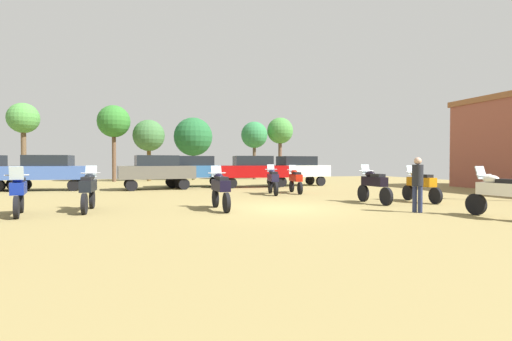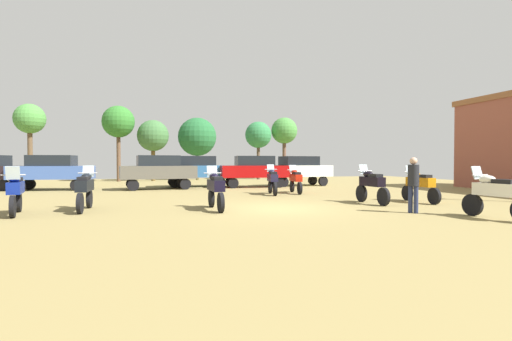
{
  "view_description": "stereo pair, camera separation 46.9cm",
  "coord_description": "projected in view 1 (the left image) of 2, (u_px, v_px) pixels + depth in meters",
  "views": [
    {
      "loc": [
        -4.54,
        -12.46,
        1.63
      ],
      "look_at": [
        1.07,
        6.48,
        1.19
      ],
      "focal_mm": 26.69,
      "sensor_mm": 36.0,
      "label": 1
    },
    {
      "loc": [
        -4.08,
        -12.58,
        1.63
      ],
      "look_at": [
        1.07,
        6.48,
        1.19
      ],
      "focal_mm": 26.69,
      "sensor_mm": 36.0,
      "label": 2
    }
  ],
  "objects": [
    {
      "name": "person_1",
      "position": [
        418.0,
        180.0,
        12.08
      ],
      "size": [
        0.47,
        0.47,
        1.76
      ],
      "rotation": [
        0.0,
        0.0,
        5.31
      ],
      "color": "#242C4E",
      "rests_on": "ground"
    },
    {
      "name": "car_1",
      "position": [
        49.0,
        170.0,
        21.5
      ],
      "size": [
        4.42,
        2.1,
        2.0
      ],
      "rotation": [
        0.0,
        0.0,
        1.5
      ],
      "color": "black",
      "rests_on": "ground"
    },
    {
      "name": "car_4",
      "position": [
        194.0,
        169.0,
        24.69
      ],
      "size": [
        4.32,
        1.85,
        2.0
      ],
      "rotation": [
        0.0,
        0.0,
        1.58
      ],
      "color": "black",
      "rests_on": "ground"
    },
    {
      "name": "motorcycle_2",
      "position": [
        421.0,
        184.0,
        15.34
      ],
      "size": [
        0.62,
        2.23,
        1.47
      ],
      "rotation": [
        0.0,
        0.0,
        -0.01
      ],
      "color": "black",
      "rests_on": "ground"
    },
    {
      "name": "tree_6",
      "position": [
        254.0,
        135.0,
        35.49
      ],
      "size": [
        2.46,
        2.46,
        5.39
      ],
      "color": "#4F3D2F",
      "rests_on": "ground"
    },
    {
      "name": "motorcycle_7",
      "position": [
        499.0,
        193.0,
        10.87
      ],
      "size": [
        0.62,
        2.15,
        1.49
      ],
      "rotation": [
        0.0,
        0.0,
        0.11
      ],
      "color": "black",
      "rests_on": "ground"
    },
    {
      "name": "car_3",
      "position": [
        297.0,
        169.0,
        25.81
      ],
      "size": [
        4.45,
        2.2,
        2.0
      ],
      "rotation": [
        0.0,
        0.0,
        1.67
      ],
      "color": "black",
      "rests_on": "ground"
    },
    {
      "name": "tree_4",
      "position": [
        114.0,
        122.0,
        31.17
      ],
      "size": [
        2.63,
        2.63,
        6.27
      ],
      "color": "brown",
      "rests_on": "ground"
    },
    {
      "name": "motorcycle_5",
      "position": [
        220.0,
        188.0,
        12.8
      ],
      "size": [
        0.62,
        2.24,
        1.48
      ],
      "rotation": [
        0.0,
        0.0,
        0.04
      ],
      "color": "black",
      "rests_on": "ground"
    },
    {
      "name": "car_2",
      "position": [
        253.0,
        169.0,
        24.32
      ],
      "size": [
        4.41,
        2.09,
        2.0
      ],
      "rotation": [
        0.0,
        0.0,
        1.5
      ],
      "color": "black",
      "rests_on": "ground"
    },
    {
      "name": "tree_5",
      "position": [
        149.0,
        136.0,
        32.27
      ],
      "size": [
        2.66,
        2.66,
        5.21
      ],
      "color": "brown",
      "rests_on": "ground"
    },
    {
      "name": "tree_2",
      "position": [
        280.0,
        131.0,
        36.44
      ],
      "size": [
        2.5,
        2.5,
        5.88
      ],
      "color": "brown",
      "rests_on": "ground"
    },
    {
      "name": "car_5",
      "position": [
        157.0,
        170.0,
        22.28
      ],
      "size": [
        4.47,
        2.27,
        2.0
      ],
      "rotation": [
        0.0,
        0.0,
        1.68
      ],
      "color": "black",
      "rests_on": "ground"
    },
    {
      "name": "motorcycle_11",
      "position": [
        88.0,
        189.0,
        12.42
      ],
      "size": [
        0.62,
        2.24,
        1.49
      ],
      "rotation": [
        0.0,
        0.0,
        -0.02
      ],
      "color": "black",
      "rests_on": "ground"
    },
    {
      "name": "motorcycle_10",
      "position": [
        273.0,
        180.0,
        18.85
      ],
      "size": [
        0.65,
        2.12,
        1.49
      ],
      "rotation": [
        0.0,
        0.0,
        -0.14
      ],
      "color": "black",
      "rests_on": "ground"
    },
    {
      "name": "tree_1",
      "position": [
        193.0,
        137.0,
        34.31
      ],
      "size": [
        3.46,
        3.46,
        5.63
      ],
      "color": "brown",
      "rests_on": "ground"
    },
    {
      "name": "ground_plane",
      "position": [
        279.0,
        208.0,
        13.26
      ],
      "size": [
        44.0,
        52.0,
        0.02
      ],
      "color": "olive"
    },
    {
      "name": "tree_3",
      "position": [
        23.0,
        120.0,
        30.01
      ],
      "size": [
        2.37,
        2.37,
        6.28
      ],
      "color": "brown",
      "rests_on": "ground"
    },
    {
      "name": "motorcycle_4",
      "position": [
        19.0,
        192.0,
        11.37
      ],
      "size": [
        0.69,
        2.1,
        1.49
      ],
      "rotation": [
        0.0,
        0.0,
        3.33
      ],
      "color": "black",
      "rests_on": "ground"
    },
    {
      "name": "motorcycle_9",
      "position": [
        296.0,
        179.0,
        19.7
      ],
      "size": [
        0.62,
        2.18,
        1.45
      ],
      "rotation": [
        0.0,
        0.0,
        -0.11
      ],
      "color": "black",
      "rests_on": "ground"
    },
    {
      "name": "motorcycle_3",
      "position": [
        374.0,
        184.0,
        14.8
      ],
      "size": [
        0.62,
        2.16,
        1.51
      ],
      "rotation": [
        0.0,
        0.0,
        0.02
      ],
      "color": "black",
      "rests_on": "ground"
    }
  ]
}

